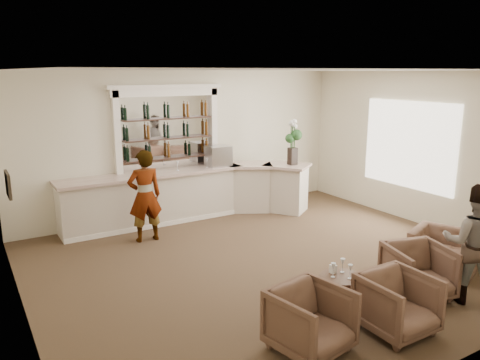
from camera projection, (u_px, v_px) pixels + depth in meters
name	position (u px, v px, depth m)	size (l,w,h in m)	color
ground	(273.00, 261.00, 8.27)	(8.00, 8.00, 0.00)	brown
room_shell	(260.00, 125.00, 8.41)	(8.04, 7.02, 3.32)	beige
bar_counter	(191.00, 194.00, 10.55)	(5.72, 1.80, 1.14)	silver
back_bar_alcove	(168.00, 129.00, 10.39)	(2.64, 0.25, 3.00)	white
cocktail_table	(340.00, 293.00, 6.56)	(0.58, 0.58, 0.50)	#49301F
sommelier	(145.00, 196.00, 9.10)	(0.67, 0.44, 1.82)	gray
guest	(474.00, 244.00, 6.67)	(0.85, 0.67, 1.76)	gray
armchair_left	(311.00, 320.00, 5.55)	(0.84, 0.87, 0.79)	brown
armchair_center	(397.00, 304.00, 5.95)	(0.83, 0.85, 0.78)	brown
armchair_right	(418.00, 271.00, 6.92)	(0.85, 0.87, 0.79)	brown
armchair_far	(445.00, 251.00, 7.86)	(1.03, 0.90, 0.67)	brown
espresso_machine	(218.00, 156.00, 10.82)	(0.53, 0.44, 0.46)	#B7B6BB
flower_vase	(293.00, 139.00, 10.87)	(0.28, 0.28, 1.06)	black
wine_glass_bar_left	(178.00, 166.00, 10.32)	(0.07, 0.07, 0.21)	white
wine_glass_bar_right	(207.00, 163.00, 10.66)	(0.07, 0.07, 0.21)	white
wine_glass_tbl_a	(333.00, 270.00, 6.44)	(0.07, 0.07, 0.21)	white
wine_glass_tbl_b	(343.00, 266.00, 6.60)	(0.07, 0.07, 0.21)	white
wine_glass_tbl_c	(350.00, 272.00, 6.39)	(0.07, 0.07, 0.21)	white
napkin_holder	(333.00, 269.00, 6.60)	(0.08, 0.08, 0.12)	white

